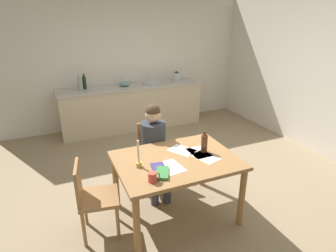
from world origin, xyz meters
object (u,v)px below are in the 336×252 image
object	(u,v)px
person_seated	(155,144)
wine_glass_by_kettle	(127,79)
candlestick	(139,159)
bottle_vinegar	(84,82)
book_magazine	(162,173)
bottle_oil	(80,84)
dining_table	(176,167)
stovetop_kettle	(176,77)
book_cookery	(158,167)
coffee_mug	(153,177)
sink_unit	(151,82)
chair_side_empty	(93,196)
wine_glass_near_sink	(132,78)
mixing_bowl	(124,84)
wine_bottle_on_table	(204,143)
chair_at_table	(152,152)
wine_glass_back_left	(123,79)

from	to	relation	value
person_seated	wine_glass_by_kettle	bearing A→B (deg)	82.44
candlestick	bottle_vinegar	world-z (taller)	bottle_vinegar
book_magazine	bottle_oil	size ratio (longest dim) A/B	0.76
candlestick	bottle_oil	xyz separation A→B (m)	(-0.23, 2.87, 0.19)
dining_table	stovetop_kettle	bearing A→B (deg)	65.16
book_cookery	wine_glass_by_kettle	size ratio (longest dim) A/B	1.15
coffee_mug	sink_unit	xyz separation A→B (m)	(1.16, 3.22, 0.13)
sink_unit	book_magazine	bearing A→B (deg)	-108.24
chair_side_empty	bottle_vinegar	world-z (taller)	bottle_vinegar
coffee_mug	bottle_oil	size ratio (longest dim) A/B	0.40
wine_glass_near_sink	book_cookery	bearing A→B (deg)	-101.74
coffee_mug	mixing_bowl	distance (m)	3.27
book_magazine	book_cookery	bearing A→B (deg)	111.30
bottle_oil	mixing_bowl	bearing A→B (deg)	1.95
wine_bottle_on_table	book_cookery	bearing A→B (deg)	-167.68
chair_side_empty	candlestick	distance (m)	0.61
bottle_oil	chair_at_table	bearing A→B (deg)	-73.50
dining_table	coffee_mug	bearing A→B (deg)	-141.38
coffee_mug	book_magazine	bearing A→B (deg)	31.54
wine_glass_by_kettle	stovetop_kettle	bearing A→B (deg)	-8.12
sink_unit	stovetop_kettle	bearing A→B (deg)	-0.42
bottle_vinegar	sink_unit	bearing A→B (deg)	-3.80
book_cookery	bottle_oil	size ratio (longest dim) A/B	0.59
dining_table	book_magazine	size ratio (longest dim) A/B	5.76
wine_bottle_on_table	bottle_vinegar	world-z (taller)	bottle_vinegar
bottle_oil	coffee_mug	bearing A→B (deg)	-85.30
wine_bottle_on_table	stovetop_kettle	size ratio (longest dim) A/B	1.17
stovetop_kettle	chair_at_table	bearing A→B (deg)	-122.07
person_seated	wine_bottle_on_table	xyz separation A→B (m)	(0.40, -0.55, 0.18)
wine_glass_by_kettle	coffee_mug	bearing A→B (deg)	-101.50
wine_glass_near_sink	bottle_oil	bearing A→B (deg)	-170.64
person_seated	bottle_vinegar	bearing A→B (deg)	102.09
dining_table	chair_side_empty	xyz separation A→B (m)	(-0.92, 0.06, -0.17)
bottle_oil	candlestick	bearing A→B (deg)	-85.52
bottle_vinegar	candlestick	bearing A→B (deg)	-87.64
book_cookery	sink_unit	world-z (taller)	sink_unit
coffee_mug	mixing_bowl	bearing A→B (deg)	79.54
dining_table	chair_side_empty	size ratio (longest dim) A/B	1.55
book_magazine	sink_unit	distance (m)	3.30
coffee_mug	book_cookery	size ratio (longest dim) A/B	0.68
person_seated	mixing_bowl	world-z (taller)	person_seated
stovetop_kettle	bottle_vinegar	bearing A→B (deg)	177.22
bottle_oil	wine_glass_near_sink	world-z (taller)	bottle_oil
person_seated	mixing_bowl	distance (m)	2.35
candlestick	wine_glass_by_kettle	world-z (taller)	wine_glass_by_kettle
bottle_vinegar	mixing_bowl	bearing A→B (deg)	-6.58
mixing_bowl	wine_glass_near_sink	world-z (taller)	wine_glass_near_sink
wine_bottle_on_table	wine_glass_back_left	bearing A→B (deg)	92.80
chair_at_table	chair_side_empty	bearing A→B (deg)	-143.86
chair_at_table	wine_glass_by_kettle	bearing A→B (deg)	82.40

